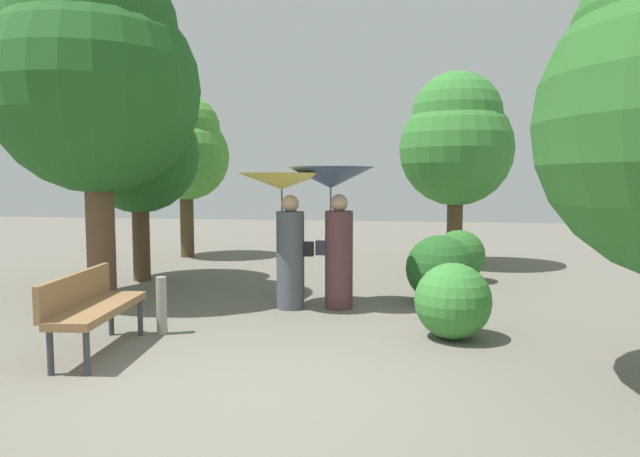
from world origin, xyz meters
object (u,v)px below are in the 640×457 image
tree_near_right (456,139)px  path_marker_post (162,306)px  park_bench (91,304)px  tree_mid_left (95,72)px  person_left (285,211)px  person_right (334,205)px  tree_far_back (139,143)px  tree_near_left (186,149)px

tree_near_right → path_marker_post: size_ratio=5.95×
park_bench → tree_mid_left: size_ratio=0.30×
person_left → person_right: 0.67m
person_left → tree_near_right: bearing=-31.7°
tree_near_right → park_bench: bearing=-121.1°
park_bench → person_right: bearing=-48.1°
tree_near_right → path_marker_post: tree_near_right is taller
person_left → park_bench: person_left is taller
tree_near_right → tree_far_back: tree_near_right is taller
person_right → tree_mid_left: 3.99m
person_right → person_left: bearing=100.0°
person_right → path_marker_post: person_right is taller
person_left → tree_near_right: (2.56, 4.38, 1.26)m
tree_mid_left → path_marker_post: 3.86m
park_bench → tree_mid_left: (-1.36, 2.46, 2.84)m
tree_near_left → tree_near_right: (6.04, -0.39, 0.11)m
tree_mid_left → path_marker_post: (1.74, -1.67, -3.02)m
tree_near_left → tree_mid_left: size_ratio=0.73×
park_bench → tree_far_back: bearing=13.6°
person_right → tree_far_back: size_ratio=0.53×
person_left → path_marker_post: person_left is taller
park_bench → tree_near_right: (4.06, 6.73, 2.10)m
person_left → tree_near_left: tree_near_left is taller
person_right → tree_mid_left: (-3.50, -0.02, 1.92)m
person_left → tree_near_right: tree_near_right is taller
tree_mid_left → tree_far_back: tree_mid_left is taller
person_right → path_marker_post: bearing=132.4°
tree_near_right → path_marker_post: 7.34m
person_left → tree_far_back: (-3.03, 1.70, 1.08)m
tree_near_right → person_left: bearing=-120.3°
park_bench → tree_near_left: bearing=8.4°
tree_near_left → tree_far_back: tree_near_left is taller
tree_far_back → path_marker_post: (1.93, -3.25, -2.10)m
tree_near_right → tree_far_back: bearing=-154.4°
person_left → path_marker_post: size_ratio=2.81×
tree_near_left → person_left: bearing=-53.9°
park_bench → path_marker_post: 0.90m
park_bench → path_marker_post: (0.39, 0.79, -0.18)m
person_left → tree_mid_left: (-2.85, 0.11, 2.00)m
person_right → tree_near_left: (-4.13, 4.64, 1.07)m
tree_near_right → tree_far_back: size_ratio=1.08×
park_bench → person_left: bearing=-39.6°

